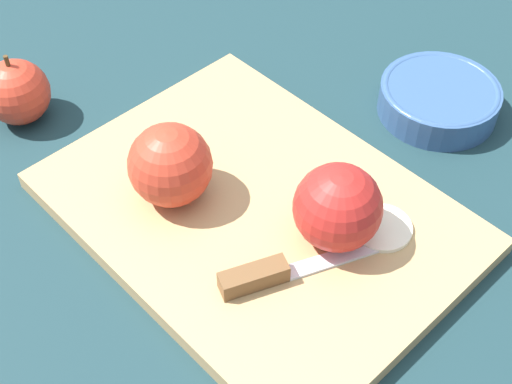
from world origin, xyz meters
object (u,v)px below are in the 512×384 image
(knife, at_px, (270,273))
(apple_half_left, at_px, (170,165))
(apple_half_right, at_px, (338,207))
(bowl, at_px, (439,98))
(apple_whole, at_px, (17,92))

(knife, bearing_deg, apple_half_left, 111.54)
(apple_half_right, height_order, bowl, apple_half_right)
(apple_whole, height_order, bowl, apple_whole)
(apple_half_right, relative_size, apple_whole, 0.96)
(apple_half_right, distance_m, knife, 0.08)
(knife, relative_size, apple_whole, 1.86)
(apple_half_right, relative_size, bowl, 0.61)
(apple_whole, bearing_deg, apple_half_right, 11.10)
(knife, distance_m, apple_whole, 0.37)
(apple_half_left, xyz_separation_m, knife, (0.14, -0.02, -0.03))
(apple_whole, bearing_deg, bowl, 41.52)
(apple_half_right, distance_m, bowl, 0.24)
(apple_half_right, relative_size, knife, 0.52)
(bowl, bearing_deg, apple_half_left, -112.82)
(knife, height_order, apple_whole, apple_whole)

